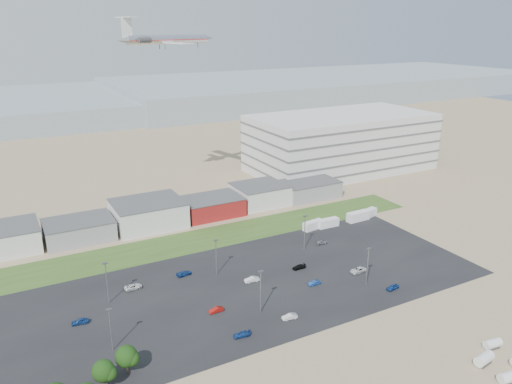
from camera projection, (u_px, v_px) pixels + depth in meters
ground at (274, 331)px, 107.25m from camera, size 700.00×700.00×0.00m
parking_lot at (251, 285)px, 126.18m from camera, size 120.00×50.00×0.01m
grass_strip at (187, 243)px, 150.63m from camera, size 160.00×16.00×0.02m
hills_backdrop at (114, 103)px, 386.59m from camera, size 700.00×200.00×9.00m
building_row at (114, 220)px, 157.57m from camera, size 170.00×20.00×8.00m
parking_garage at (341, 142)px, 222.93m from camera, size 80.00×40.00×25.00m
storage_tank_nw at (484, 359)px, 96.42m from camera, size 4.42×2.64×2.50m
storage_tank_ne at (493, 344)px, 101.24m from camera, size 3.85×2.27×2.19m
storage_tank_sw at (509, 377)px, 91.49m from camera, size 4.24×2.57×2.39m
box_trailer_a at (313, 225)px, 160.17m from camera, size 7.53×3.36×2.73m
box_trailer_b at (328, 223)px, 161.98m from camera, size 7.35×2.38×2.75m
box_trailer_c at (358, 216)px, 167.09m from camera, size 8.37×2.91×3.10m
box_trailer_d at (368, 213)px, 170.14m from camera, size 7.61×4.10×2.72m
tree_right at (104, 373)px, 89.42m from camera, size 4.38×4.38×6.57m
tree_near at (126, 358)px, 93.15m from camera, size 4.50×4.50×6.76m
lightpole_front_l at (111, 330)px, 99.51m from camera, size 1.12×0.47×9.50m
lightpole_front_m at (261, 292)px, 112.51m from camera, size 1.24×0.52×10.57m
lightpole_front_r at (367, 267)px, 124.42m from camera, size 1.21×0.50×10.29m
lightpole_back_l at (107, 283)px, 116.42m from camera, size 1.23×0.51×10.49m
lightpole_back_m at (216, 257)px, 130.00m from camera, size 1.16×0.48×9.88m
lightpole_back_r at (305, 233)px, 144.51m from camera, size 1.25×0.52×10.60m
airliner at (168, 39)px, 176.03m from camera, size 45.48×36.30×11.81m
parked_car_0 at (358, 270)px, 132.43m from camera, size 4.75×2.43×1.28m
parked_car_1 at (314, 283)px, 126.05m from camera, size 3.42×1.20×1.13m
parked_car_2 at (393, 287)px, 123.85m from camera, size 3.73×1.77×1.23m
parked_car_3 at (242, 334)px, 105.17m from camera, size 3.91×2.01×1.08m
parked_car_4 at (216, 310)px, 114.12m from camera, size 3.52×1.32×1.15m
parked_car_5 at (80, 321)px, 109.64m from camera, size 3.87×1.95×1.26m
parked_car_6 at (184, 273)px, 130.77m from camera, size 4.34×2.24×1.20m
parked_car_7 at (252, 279)px, 127.58m from camera, size 4.06×1.85×1.29m
parked_car_8 at (322, 242)px, 149.37m from camera, size 3.53×1.55×1.18m
parked_car_9 at (133, 287)px, 124.07m from camera, size 4.52×2.27×1.23m
parked_car_10 at (104, 374)px, 93.15m from camera, size 3.93×1.86×1.11m
parked_car_12 at (299, 267)px, 134.38m from camera, size 3.83×1.64×1.10m
parked_car_13 at (290, 317)px, 111.45m from camera, size 3.71×1.70×1.18m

